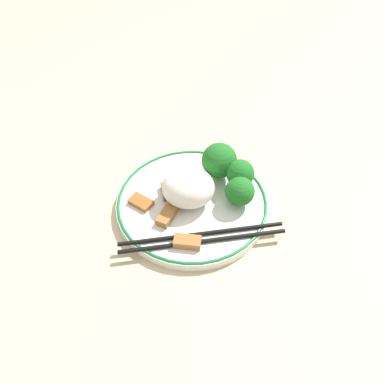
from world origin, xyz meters
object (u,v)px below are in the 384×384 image
object	(u,v)px
broccoli_back_left	(240,193)
broccoli_back_right	(219,161)
plate	(192,203)
chopsticks	(202,238)
broccoli_back_center	(240,174)

from	to	relation	value
broccoli_back_left	broccoli_back_right	distance (m)	0.07
plate	broccoli_back_left	world-z (taller)	broccoli_back_left
broccoli_back_right	chopsticks	size ratio (longest dim) A/B	0.27
broccoli_back_left	broccoli_back_center	distance (m)	0.04
broccoli_back_right	chopsticks	bearing A→B (deg)	81.70
broccoli_back_right	plate	bearing A→B (deg)	55.51
broccoli_back_left	broccoli_back_center	bearing A→B (deg)	-90.31
broccoli_back_center	plate	bearing A→B (deg)	24.09
plate	broccoli_back_left	bearing A→B (deg)	176.94
plate	broccoli_back_center	distance (m)	0.09
plate	broccoli_back_right	bearing A→B (deg)	-124.49
broccoli_back_right	chopsticks	xyz separation A→B (m)	(0.02, 0.13, -0.03)
broccoli_back_left	broccoli_back_right	world-z (taller)	broccoli_back_right
plate	broccoli_back_right	size ratio (longest dim) A/B	3.71
broccoli_back_center	chopsticks	bearing A→B (deg)	63.54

